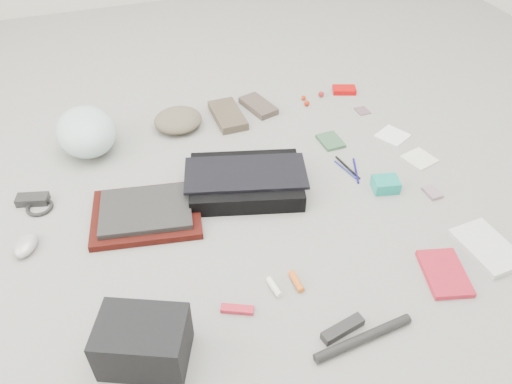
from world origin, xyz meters
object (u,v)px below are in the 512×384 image
object	(u,v)px
messenger_bag	(246,181)
laptop	(146,209)
accordion_wallet	(386,184)
camera_bag	(143,342)
bike_helmet	(86,131)
book_red	(444,273)

from	to	relation	value
messenger_bag	laptop	xyz separation A→B (m)	(-0.37, -0.03, 0.00)
accordion_wallet	camera_bag	bearing A→B (deg)	-145.17
laptop	accordion_wallet	bearing A→B (deg)	0.44
bike_helmet	book_red	bearing A→B (deg)	-53.75
book_red	bike_helmet	bearing A→B (deg)	147.75
camera_bag	bike_helmet	bearing A→B (deg)	116.88
messenger_bag	accordion_wallet	xyz separation A→B (m)	(0.48, -0.17, -0.01)
messenger_bag	laptop	world-z (taller)	messenger_bag
messenger_bag	laptop	distance (m)	0.37
bike_helmet	accordion_wallet	size ratio (longest dim) A/B	3.13
messenger_bag	bike_helmet	size ratio (longest dim) A/B	1.40
camera_bag	book_red	distance (m)	0.91
book_red	accordion_wallet	distance (m)	0.41
bike_helmet	book_red	xyz separation A→B (m)	(0.96, -1.01, -0.08)
messenger_bag	camera_bag	world-z (taller)	camera_bag
messenger_bag	accordion_wallet	world-z (taller)	messenger_bag
camera_bag	messenger_bag	bearing A→B (deg)	74.30
book_red	messenger_bag	bearing A→B (deg)	141.77
laptop	accordion_wallet	world-z (taller)	same
messenger_bag	accordion_wallet	bearing A→B (deg)	-4.46
laptop	bike_helmet	size ratio (longest dim) A/B	1.07
camera_bag	book_red	bearing A→B (deg)	22.22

